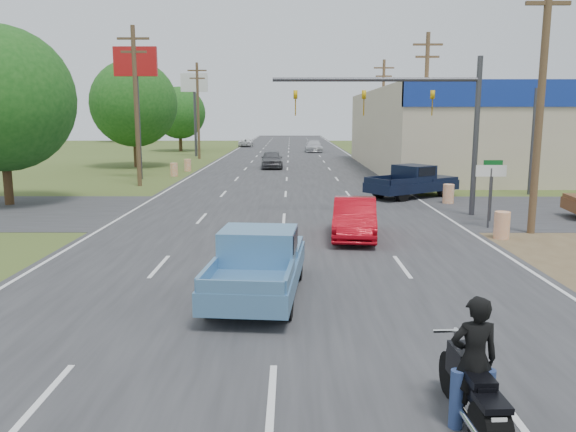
{
  "coord_description": "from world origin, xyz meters",
  "views": [
    {
      "loc": [
        0.3,
        -8.1,
        4.37
      ],
      "look_at": [
        0.21,
        9.37,
        1.3
      ],
      "focal_mm": 35.0,
      "sensor_mm": 36.0,
      "label": 1
    }
  ],
  "objects_px": {
    "red_convertible": "(355,219)",
    "blue_pickup": "(259,262)",
    "navy_pickup": "(414,181)",
    "distant_car_white": "(246,143)",
    "distant_car_grey": "(272,159)",
    "distant_car_silver": "(314,146)",
    "rider": "(474,367)",
    "motorcycle": "(474,396)"
  },
  "relations": [
    {
      "from": "red_convertible",
      "to": "motorcycle",
      "type": "distance_m",
      "value": 12.91
    },
    {
      "from": "rider",
      "to": "navy_pickup",
      "type": "xyz_separation_m",
      "value": [
        4.24,
        23.53,
        -0.03
      ]
    },
    {
      "from": "distant_car_grey",
      "to": "distant_car_silver",
      "type": "height_order",
      "value": "distant_car_grey"
    },
    {
      "from": "distant_car_white",
      "to": "red_convertible",
      "type": "bearing_deg",
      "value": 98.96
    },
    {
      "from": "distant_car_grey",
      "to": "distant_car_white",
      "type": "height_order",
      "value": "distant_car_grey"
    },
    {
      "from": "red_convertible",
      "to": "motorcycle",
      "type": "xyz_separation_m",
      "value": [
        0.23,
        -12.9,
        -0.19
      ]
    },
    {
      "from": "navy_pickup",
      "to": "distant_car_silver",
      "type": "xyz_separation_m",
      "value": [
        -3.89,
        41.26,
        -0.16
      ]
    },
    {
      "from": "red_convertible",
      "to": "blue_pickup",
      "type": "bearing_deg",
      "value": -108.53
    },
    {
      "from": "red_convertible",
      "to": "distant_car_white",
      "type": "relative_size",
      "value": 1.01
    },
    {
      "from": "red_convertible",
      "to": "motorcycle",
      "type": "relative_size",
      "value": 1.87
    },
    {
      "from": "motorcycle",
      "to": "navy_pickup",
      "type": "height_order",
      "value": "navy_pickup"
    },
    {
      "from": "navy_pickup",
      "to": "distant_car_grey",
      "type": "distance_m",
      "value": 19.85
    },
    {
      "from": "red_convertible",
      "to": "distant_car_white",
      "type": "bearing_deg",
      "value": 104.32
    },
    {
      "from": "distant_car_white",
      "to": "motorcycle",
      "type": "bearing_deg",
      "value": 97.82
    },
    {
      "from": "blue_pickup",
      "to": "distant_car_white",
      "type": "distance_m",
      "value": 72.02
    },
    {
      "from": "red_convertible",
      "to": "distant_car_silver",
      "type": "height_order",
      "value": "distant_car_silver"
    },
    {
      "from": "rider",
      "to": "distant_car_grey",
      "type": "bearing_deg",
      "value": -86.87
    },
    {
      "from": "navy_pickup",
      "to": "distant_car_grey",
      "type": "height_order",
      "value": "navy_pickup"
    },
    {
      "from": "distant_car_grey",
      "to": "navy_pickup",
      "type": "bearing_deg",
      "value": -67.5
    },
    {
      "from": "blue_pickup",
      "to": "distant_car_silver",
      "type": "bearing_deg",
      "value": 91.4
    },
    {
      "from": "rider",
      "to": "distant_car_silver",
      "type": "distance_m",
      "value": 64.8
    },
    {
      "from": "blue_pickup",
      "to": "motorcycle",
      "type": "bearing_deg",
      "value": -56.31
    },
    {
      "from": "rider",
      "to": "blue_pickup",
      "type": "height_order",
      "value": "rider"
    },
    {
      "from": "motorcycle",
      "to": "blue_pickup",
      "type": "relative_size",
      "value": 0.45
    },
    {
      "from": "red_convertible",
      "to": "blue_pickup",
      "type": "xyz_separation_m",
      "value": [
        -3.13,
        -6.76,
        0.13
      ]
    },
    {
      "from": "red_convertible",
      "to": "distant_car_silver",
      "type": "bearing_deg",
      "value": 95.69
    },
    {
      "from": "red_convertible",
      "to": "blue_pickup",
      "type": "distance_m",
      "value": 7.45
    },
    {
      "from": "red_convertible",
      "to": "distant_car_white",
      "type": "distance_m",
      "value": 65.65
    },
    {
      "from": "motorcycle",
      "to": "blue_pickup",
      "type": "xyz_separation_m",
      "value": [
        -3.36,
        6.14,
        0.33
      ]
    },
    {
      "from": "rider",
      "to": "navy_pickup",
      "type": "distance_m",
      "value": 23.91
    },
    {
      "from": "red_convertible",
      "to": "navy_pickup",
      "type": "height_order",
      "value": "navy_pickup"
    },
    {
      "from": "rider",
      "to": "distant_car_white",
      "type": "relative_size",
      "value": 0.43
    },
    {
      "from": "rider",
      "to": "distant_car_silver",
      "type": "relative_size",
      "value": 0.36
    },
    {
      "from": "navy_pickup",
      "to": "distant_car_silver",
      "type": "height_order",
      "value": "navy_pickup"
    },
    {
      "from": "navy_pickup",
      "to": "distant_car_white",
      "type": "xyz_separation_m",
      "value": [
        -13.61,
        54.31,
        -0.31
      ]
    },
    {
      "from": "blue_pickup",
      "to": "distant_car_grey",
      "type": "height_order",
      "value": "blue_pickup"
    },
    {
      "from": "rider",
      "to": "distant_car_white",
      "type": "height_order",
      "value": "rider"
    },
    {
      "from": "navy_pickup",
      "to": "motorcycle",
      "type": "bearing_deg",
      "value": -44.54
    },
    {
      "from": "blue_pickup",
      "to": "navy_pickup",
      "type": "relative_size",
      "value": 0.93
    },
    {
      "from": "distant_car_white",
      "to": "navy_pickup",
      "type": "bearing_deg",
      "value": 105.03
    },
    {
      "from": "red_convertible",
      "to": "rider",
      "type": "height_order",
      "value": "rider"
    },
    {
      "from": "motorcycle",
      "to": "blue_pickup",
      "type": "height_order",
      "value": "blue_pickup"
    }
  ]
}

